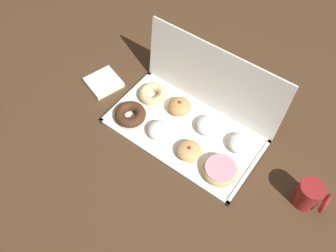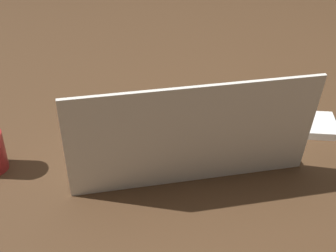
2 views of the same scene
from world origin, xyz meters
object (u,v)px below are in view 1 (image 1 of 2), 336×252
jelly_filled_donut_5 (180,106)px  coffee_mug (310,195)px  powdered_filled_donut_6 (208,126)px  napkin_stack (104,82)px  pink_frosted_donut_3 (220,170)px  jelly_filled_donut_2 (189,151)px  powdered_filled_donut_7 (240,144)px  donut_box (184,132)px  chocolate_cake_ring_donut_0 (130,114)px  cruller_donut_4 (153,94)px  powdered_filled_donut_1 (159,130)px

jelly_filled_donut_5 → coffee_mug: 0.54m
powdered_filled_donut_6 → coffee_mug: size_ratio=0.87×
powdered_filled_donut_6 → napkin_stack: 0.46m
pink_frosted_donut_3 → coffee_mug: (0.27, 0.08, 0.02)m
pink_frosted_donut_3 → jelly_filled_donut_2: bearing=-179.4°
jelly_filled_donut_5 → powdered_filled_donut_7: bearing=-1.1°
donut_box → jelly_filled_donut_5: 0.10m
donut_box → chocolate_cake_ring_donut_0: 0.21m
jelly_filled_donut_2 → cruller_donut_4: jelly_filled_donut_2 is taller
jelly_filled_donut_2 → cruller_donut_4: bearing=153.7°
chocolate_cake_ring_donut_0 → coffee_mug: 0.67m
cruller_donut_4 → napkin_stack: bearing=-164.5°
jelly_filled_donut_5 → donut_box: bearing=-45.2°
chocolate_cake_ring_donut_0 → powdered_filled_donut_1: 0.13m
donut_box → cruller_donut_4: cruller_donut_4 is taller
donut_box → powdered_filled_donut_1: size_ratio=6.76×
pink_frosted_donut_3 → cruller_donut_4: size_ratio=1.11×
napkin_stack → powdered_filled_donut_7: bearing=5.8°
cruller_donut_4 → powdered_filled_donut_6: powdered_filled_donut_6 is taller
pink_frosted_donut_3 → powdered_filled_donut_7: bearing=88.7°
powdered_filled_donut_1 → cruller_donut_4: size_ratio=0.76×
pink_frosted_donut_3 → powdered_filled_donut_7: powdered_filled_donut_7 is taller
cruller_donut_4 → powdered_filled_donut_7: powdered_filled_donut_7 is taller
powdered_filled_donut_7 → napkin_stack: size_ratio=0.70×
pink_frosted_donut_3 → cruller_donut_4: (-0.38, 0.13, -0.00)m
chocolate_cake_ring_donut_0 → jelly_filled_donut_5: jelly_filled_donut_5 is taller
powdered_filled_donut_7 → jelly_filled_donut_2: bearing=-134.4°
chocolate_cake_ring_donut_0 → powdered_filled_donut_1: bearing=3.0°
donut_box → powdered_filled_donut_1: bearing=-137.1°
donut_box → napkin_stack: 0.39m
jelly_filled_donut_5 → powdered_filled_donut_7: 0.26m
powdered_filled_donut_1 → powdered_filled_donut_7: size_ratio=0.97×
powdered_filled_donut_1 → powdered_filled_donut_6: same height
powdered_filled_donut_1 → pink_frosted_donut_3: (0.26, -0.01, -0.00)m
coffee_mug → napkin_stack: bearing=-179.2°
chocolate_cake_ring_donut_0 → powdered_filled_donut_6: size_ratio=1.32×
jelly_filled_donut_5 → powdered_filled_donut_7: (0.26, -0.01, -0.00)m
chocolate_cake_ring_donut_0 → cruller_donut_4: (0.01, 0.13, -0.00)m
cruller_donut_4 → jelly_filled_donut_2: bearing=-26.3°
powdered_filled_donut_1 → jelly_filled_donut_2: bearing=-2.7°
jelly_filled_donut_2 → cruller_donut_4: 0.29m
jelly_filled_donut_2 → napkin_stack: size_ratio=0.70×
donut_box → powdered_filled_donut_7: size_ratio=6.53×
powdered_filled_donut_6 → powdered_filled_donut_7: size_ratio=1.03×
jelly_filled_donut_5 → napkin_stack: size_ratio=0.70×
jelly_filled_donut_5 → chocolate_cake_ring_donut_0: bearing=-133.0°
powdered_filled_donut_1 → jelly_filled_donut_5: bearing=90.8°
powdered_filled_donut_7 → napkin_stack: (-0.59, -0.06, -0.02)m
chocolate_cake_ring_donut_0 → powdered_filled_donut_6: 0.29m
jelly_filled_donut_2 → napkin_stack: 0.47m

